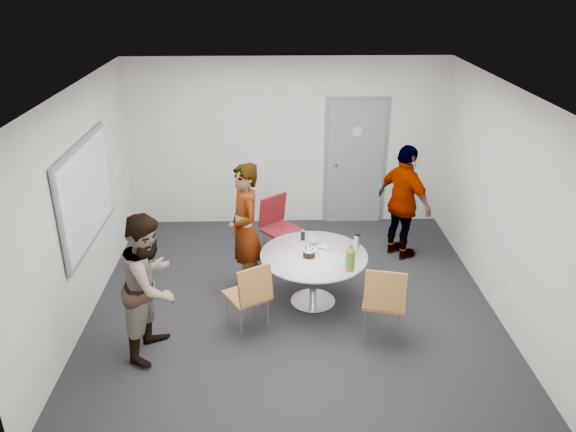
{
  "coord_description": "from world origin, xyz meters",
  "views": [
    {
      "loc": [
        -0.24,
        -6.09,
        3.95
      ],
      "look_at": [
        -0.05,
        0.25,
        1.09
      ],
      "focal_mm": 35.0,
      "sensor_mm": 36.0,
      "label": 1
    }
  ],
  "objects_px": {
    "chair_far": "(278,222)",
    "person_main": "(245,230)",
    "chair_near_right": "(385,297)",
    "door": "(355,162)",
    "table": "(316,261)",
    "chair_near_left": "(250,292)",
    "whiteboard": "(87,193)",
    "person_left": "(151,285)",
    "person_right": "(404,203)"
  },
  "relations": [
    {
      "from": "table",
      "to": "person_main",
      "type": "distance_m",
      "value": 0.99
    },
    {
      "from": "person_right",
      "to": "chair_near_right",
      "type": "bearing_deg",
      "value": 130.07
    },
    {
      "from": "chair_near_left",
      "to": "table",
      "type": "bearing_deg",
      "value": 7.06
    },
    {
      "from": "whiteboard",
      "to": "chair_far",
      "type": "xyz_separation_m",
      "value": [
        2.29,
        0.93,
        -0.85
      ]
    },
    {
      "from": "whiteboard",
      "to": "chair_far",
      "type": "bearing_deg",
      "value": 21.97
    },
    {
      "from": "door",
      "to": "chair_near_left",
      "type": "bearing_deg",
      "value": -117.16
    },
    {
      "from": "chair_near_left",
      "to": "person_right",
      "type": "bearing_deg",
      "value": 10.2
    },
    {
      "from": "table",
      "to": "person_left",
      "type": "xyz_separation_m",
      "value": [
        -1.84,
        -0.88,
        0.22
      ]
    },
    {
      "from": "whiteboard",
      "to": "chair_near_right",
      "type": "relative_size",
      "value": 1.95
    },
    {
      "from": "whiteboard",
      "to": "chair_near_left",
      "type": "relative_size",
      "value": 2.08
    },
    {
      "from": "door",
      "to": "chair_near_right",
      "type": "xyz_separation_m",
      "value": [
        -0.12,
        -3.35,
        -0.43
      ]
    },
    {
      "from": "door",
      "to": "person_left",
      "type": "distance_m",
      "value": 4.31
    },
    {
      "from": "whiteboard",
      "to": "person_right",
      "type": "relative_size",
      "value": 1.12
    },
    {
      "from": "person_left",
      "to": "chair_far",
      "type": "bearing_deg",
      "value": -21.5
    },
    {
      "from": "chair_near_left",
      "to": "person_right",
      "type": "height_order",
      "value": "person_right"
    },
    {
      "from": "person_main",
      "to": "person_left",
      "type": "relative_size",
      "value": 1.07
    },
    {
      "from": "chair_near_right",
      "to": "person_main",
      "type": "distance_m",
      "value": 1.98
    },
    {
      "from": "door",
      "to": "whiteboard",
      "type": "distance_m",
      "value": 4.25
    },
    {
      "from": "chair_far",
      "to": "person_left",
      "type": "xyz_separation_m",
      "value": [
        -1.39,
        -2.03,
        0.22
      ]
    },
    {
      "from": "chair_near_right",
      "to": "person_right",
      "type": "bearing_deg",
      "value": 85.6
    },
    {
      "from": "chair_far",
      "to": "person_main",
      "type": "relative_size",
      "value": 0.56
    },
    {
      "from": "chair_far",
      "to": "person_left",
      "type": "relative_size",
      "value": 0.6
    },
    {
      "from": "table",
      "to": "chair_far",
      "type": "distance_m",
      "value": 1.24
    },
    {
      "from": "door",
      "to": "table",
      "type": "relative_size",
      "value": 1.6
    },
    {
      "from": "table",
      "to": "chair_near_right",
      "type": "bearing_deg",
      "value": -50.63
    },
    {
      "from": "chair_near_right",
      "to": "person_right",
      "type": "relative_size",
      "value": 0.58
    },
    {
      "from": "person_left",
      "to": "person_right",
      "type": "relative_size",
      "value": 0.97
    },
    {
      "from": "table",
      "to": "person_main",
      "type": "xyz_separation_m",
      "value": [
        -0.89,
        0.33,
        0.28
      ]
    },
    {
      "from": "door",
      "to": "chair_near_left",
      "type": "relative_size",
      "value": 2.32
    },
    {
      "from": "table",
      "to": "person_left",
      "type": "height_order",
      "value": "person_left"
    },
    {
      "from": "chair_far",
      "to": "person_left",
      "type": "height_order",
      "value": "person_left"
    },
    {
      "from": "table",
      "to": "chair_near_right",
      "type": "xyz_separation_m",
      "value": [
        0.69,
        -0.84,
        -0.0
      ]
    },
    {
      "from": "whiteboard",
      "to": "chair_near_left",
      "type": "xyz_separation_m",
      "value": [
        1.95,
        -0.85,
        -0.89
      ]
    },
    {
      "from": "table",
      "to": "chair_near_left",
      "type": "relative_size",
      "value": 1.45
    },
    {
      "from": "chair_far",
      "to": "chair_near_left",
      "type": "bearing_deg",
      "value": 40.41
    },
    {
      "from": "chair_near_right",
      "to": "door",
      "type": "bearing_deg",
      "value": 100.86
    },
    {
      "from": "chair_near_left",
      "to": "person_left",
      "type": "bearing_deg",
      "value": 162.86
    },
    {
      "from": "chair_near_left",
      "to": "chair_far",
      "type": "relative_size",
      "value": 0.93
    },
    {
      "from": "chair_near_right",
      "to": "chair_far",
      "type": "relative_size",
      "value": 0.99
    },
    {
      "from": "chair_far",
      "to": "person_main",
      "type": "height_order",
      "value": "person_main"
    },
    {
      "from": "person_right",
      "to": "chair_far",
      "type": "bearing_deg",
      "value": 60.26
    },
    {
      "from": "chair_far",
      "to": "door",
      "type": "bearing_deg",
      "value": -171.84
    },
    {
      "from": "chair_far",
      "to": "person_left",
      "type": "bearing_deg",
      "value": 16.89
    },
    {
      "from": "chair_near_right",
      "to": "whiteboard",
      "type": "bearing_deg",
      "value": 175.69
    },
    {
      "from": "whiteboard",
      "to": "chair_far",
      "type": "relative_size",
      "value": 1.93
    },
    {
      "from": "door",
      "to": "table",
      "type": "height_order",
      "value": "door"
    },
    {
      "from": "whiteboard",
      "to": "person_main",
      "type": "relative_size",
      "value": 1.08
    },
    {
      "from": "table",
      "to": "door",
      "type": "bearing_deg",
      "value": 72.08
    },
    {
      "from": "door",
      "to": "whiteboard",
      "type": "bearing_deg",
      "value": -147.34
    },
    {
      "from": "whiteboard",
      "to": "chair_near_right",
      "type": "height_order",
      "value": "whiteboard"
    }
  ]
}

